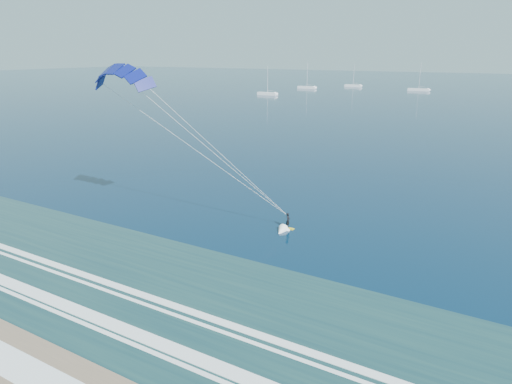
{
  "coord_description": "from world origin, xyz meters",
  "views": [
    {
      "loc": [
        24.97,
        -13.08,
        17.93
      ],
      "look_at": [
        3.5,
        23.83,
        4.82
      ],
      "focal_mm": 32.0,
      "sensor_mm": 36.0,
      "label": 1
    }
  ],
  "objects_px": {
    "sailboat_0": "(268,94)",
    "sailboat_2": "(419,90)",
    "kitesurfer_rig": "(203,144)",
    "sailboat_7": "(353,86)",
    "sailboat_1": "(307,87)"
  },
  "relations": [
    {
      "from": "kitesurfer_rig",
      "to": "sailboat_0",
      "type": "bearing_deg",
      "value": 116.4
    },
    {
      "from": "sailboat_2",
      "to": "sailboat_7",
      "type": "relative_size",
      "value": 1.15
    },
    {
      "from": "kitesurfer_rig",
      "to": "sailboat_7",
      "type": "bearing_deg",
      "value": 104.53
    },
    {
      "from": "sailboat_1",
      "to": "sailboat_7",
      "type": "bearing_deg",
      "value": 55.91
    },
    {
      "from": "kitesurfer_rig",
      "to": "sailboat_7",
      "type": "height_order",
      "value": "kitesurfer_rig"
    },
    {
      "from": "sailboat_0",
      "to": "sailboat_7",
      "type": "xyz_separation_m",
      "value": [
        16.17,
        66.68,
        -0.01
      ]
    },
    {
      "from": "kitesurfer_rig",
      "to": "sailboat_7",
      "type": "xyz_separation_m",
      "value": [
        -53.84,
        207.73,
        -8.34
      ]
    },
    {
      "from": "kitesurfer_rig",
      "to": "sailboat_1",
      "type": "xyz_separation_m",
      "value": [
        -70.22,
        183.53,
        -8.33
      ]
    },
    {
      "from": "kitesurfer_rig",
      "to": "sailboat_1",
      "type": "distance_m",
      "value": 196.68
    },
    {
      "from": "sailboat_0",
      "to": "sailboat_2",
      "type": "xyz_separation_m",
      "value": [
        52.45,
        56.24,
        0.01
      ]
    },
    {
      "from": "sailboat_0",
      "to": "sailboat_1",
      "type": "height_order",
      "value": "sailboat_1"
    },
    {
      "from": "kitesurfer_rig",
      "to": "sailboat_0",
      "type": "relative_size",
      "value": 1.71
    },
    {
      "from": "sailboat_1",
      "to": "sailboat_2",
      "type": "xyz_separation_m",
      "value": [
        52.67,
        13.75,
        -0.0
      ]
    },
    {
      "from": "sailboat_7",
      "to": "sailboat_2",
      "type": "bearing_deg",
      "value": -16.07
    },
    {
      "from": "sailboat_1",
      "to": "sailboat_7",
      "type": "distance_m",
      "value": 29.22
    }
  ]
}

